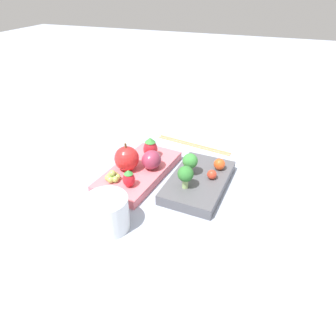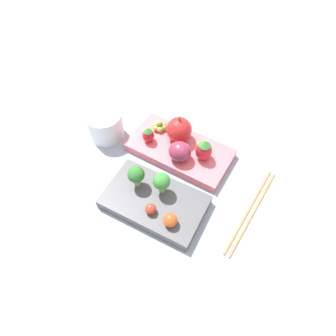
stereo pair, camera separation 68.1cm
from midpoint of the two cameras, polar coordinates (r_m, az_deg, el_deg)
name	(u,v)px [view 2 (the right image)]	position (r m, az deg, el deg)	size (l,w,h in m)	color
ground_plane	(172,178)	(0.56, 31.61, -14.40)	(4.00, 4.00, 0.00)	#939EB2
bento_box_savoury	(155,202)	(0.52, 31.07, -20.72)	(0.20, 0.13, 0.02)	#4C4C51
bento_box_fruit	(180,150)	(0.58, 31.55, -7.68)	(0.23, 0.14, 0.02)	#DB6670
broccoli_floret_0	(161,181)	(0.49, 33.91, -16.83)	(0.03, 0.03, 0.05)	#93B770
broccoli_floret_1	(136,175)	(0.47, 28.40, -16.05)	(0.03, 0.03, 0.05)	#93B770
cherry_tomato_0	(170,220)	(0.50, 37.43, -24.48)	(0.03, 0.03, 0.03)	#DB4C1E
cherry_tomato_1	(150,208)	(0.49, 32.38, -22.92)	(0.02, 0.02, 0.02)	red
apple	(179,130)	(0.56, 32.20, -3.59)	(0.06, 0.06, 0.06)	red
strawberry_0	(204,150)	(0.57, 37.99, -8.06)	(0.03, 0.03, 0.05)	red
strawberry_1	(148,135)	(0.53, 25.98, -4.96)	(0.03, 0.03, 0.04)	red
plum	(180,152)	(0.54, 33.88, -8.86)	(0.05, 0.04, 0.04)	#892D47
grape_cluster	(160,126)	(0.57, 26.82, -2.29)	(0.03, 0.03, 0.02)	#8EA84C
drinking_cup	(105,125)	(0.52, 15.12, -2.40)	(0.08, 0.08, 0.06)	silver
chopsticks_pair	(251,211)	(0.63, 46.59, -18.38)	(0.05, 0.21, 0.01)	#A37547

